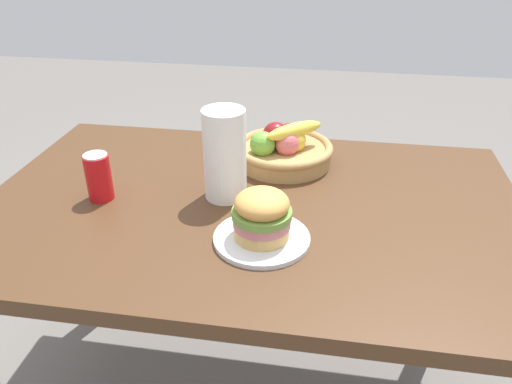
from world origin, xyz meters
name	(u,v)px	position (x,y,z in m)	size (l,w,h in m)	color
dining_table	(251,234)	(0.00, 0.00, 0.65)	(1.40, 0.90, 0.75)	#4C301C
plate	(262,238)	(0.05, -0.17, 0.76)	(0.22, 0.22, 0.01)	white
sandwich	(262,214)	(0.05, -0.17, 0.82)	(0.14, 0.14, 0.12)	#DBAD60
soda_can	(99,177)	(-0.39, -0.04, 0.81)	(0.07, 0.07, 0.13)	red
fruit_basket	(284,148)	(0.06, 0.25, 0.80)	(0.29, 0.29, 0.14)	tan
paper_towel_roll	(225,155)	(-0.07, 0.02, 0.87)	(0.11, 0.11, 0.24)	white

